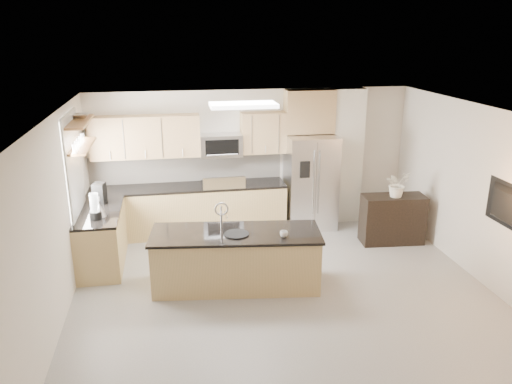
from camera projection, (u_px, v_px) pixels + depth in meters
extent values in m
plane|color=#9C9894|center=(291.00, 308.00, 6.84)|extent=(6.50, 6.50, 0.00)
cube|color=silver|center=(296.00, 120.00, 6.03)|extent=(6.00, 6.50, 0.02)
cube|color=beige|center=(252.00, 159.00, 9.48)|extent=(6.00, 0.02, 2.60)
cube|color=beige|center=(49.00, 236.00, 5.94)|extent=(0.02, 6.50, 2.60)
cube|color=beige|center=(503.00, 206.00, 6.93)|extent=(0.02, 6.50, 2.60)
cube|color=tan|center=(190.00, 211.00, 9.24)|extent=(3.55, 0.65, 0.88)
cube|color=black|center=(189.00, 187.00, 9.09)|extent=(3.55, 0.66, 0.04)
cube|color=beige|center=(187.00, 168.00, 9.30)|extent=(3.55, 0.02, 0.52)
cube|color=tan|center=(102.00, 239.00, 7.99)|extent=(0.65, 1.50, 0.88)
cube|color=black|center=(99.00, 212.00, 7.85)|extent=(0.66, 1.50, 0.04)
cube|color=black|center=(223.00, 208.00, 9.34)|extent=(0.76, 0.64, 0.90)
cube|color=black|center=(223.00, 184.00, 9.19)|extent=(0.76, 0.62, 0.03)
cube|color=silver|center=(224.00, 183.00, 8.88)|extent=(0.76, 0.04, 0.22)
cube|color=tan|center=(145.00, 137.00, 8.84)|extent=(1.92, 0.33, 0.75)
cube|color=tan|center=(263.00, 133.00, 9.19)|extent=(0.82, 0.33, 0.75)
cube|color=silver|center=(221.00, 145.00, 9.09)|extent=(0.76, 0.40, 0.40)
cube|color=black|center=(222.00, 147.00, 8.90)|extent=(0.60, 0.02, 0.28)
cube|color=silver|center=(310.00, 182.00, 9.43)|extent=(0.92, 0.75, 1.78)
cube|color=gray|center=(316.00, 188.00, 9.07)|extent=(0.02, 0.01, 1.69)
cube|color=black|center=(305.00, 170.00, 8.91)|extent=(0.18, 0.03, 0.30)
cube|color=silver|center=(346.00, 156.00, 9.64)|extent=(0.60, 0.30, 2.60)
cube|color=white|center=(73.00, 167.00, 7.56)|extent=(0.03, 1.05, 1.55)
cube|color=silver|center=(74.00, 167.00, 7.57)|extent=(0.03, 1.15, 1.65)
cube|color=olive|center=(81.00, 146.00, 7.59)|extent=(0.30, 1.20, 0.04)
cube|color=olive|center=(78.00, 122.00, 7.47)|extent=(0.30, 1.20, 0.04)
cube|color=white|center=(243.00, 105.00, 7.47)|extent=(1.00, 0.50, 0.06)
cube|color=tan|center=(236.00, 260.00, 7.33)|extent=(2.48, 1.12, 0.81)
cube|color=black|center=(236.00, 234.00, 7.20)|extent=(2.55, 1.18, 0.04)
cube|color=black|center=(223.00, 235.00, 7.18)|extent=(0.51, 0.37, 0.01)
cylinder|color=silver|center=(221.00, 217.00, 7.30)|extent=(0.03, 0.03, 0.34)
torus|color=silver|center=(221.00, 209.00, 7.20)|extent=(0.21, 0.03, 0.21)
cube|color=black|center=(392.00, 219.00, 8.84)|extent=(1.12, 0.54, 0.87)
imported|color=silver|center=(284.00, 234.00, 7.02)|extent=(0.14, 0.14, 0.09)
cylinder|color=black|center=(237.00, 234.00, 7.11)|extent=(0.39, 0.39, 0.02)
cylinder|color=black|center=(96.00, 215.00, 7.49)|extent=(0.18, 0.18, 0.12)
cylinder|color=silver|center=(94.00, 202.00, 7.43)|extent=(0.13, 0.13, 0.29)
cone|color=silver|center=(100.00, 210.00, 7.59)|extent=(0.19, 0.19, 0.21)
cylinder|color=black|center=(99.00, 203.00, 7.55)|extent=(0.04, 0.04, 0.04)
cube|color=black|center=(100.00, 193.00, 8.16)|extent=(0.22, 0.25, 0.34)
cylinder|color=silver|center=(100.00, 199.00, 8.13)|extent=(0.11, 0.11, 0.12)
imported|color=silver|center=(81.00, 115.00, 7.68)|extent=(0.34, 0.34, 0.08)
imported|color=white|center=(398.00, 177.00, 8.56)|extent=(0.77, 0.73, 0.69)
imported|color=black|center=(507.00, 208.00, 6.71)|extent=(0.14, 1.08, 0.62)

